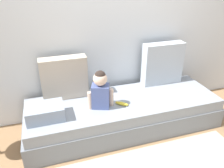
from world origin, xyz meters
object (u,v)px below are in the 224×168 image
Objects in this scene: toddler at (100,90)px; banana at (122,104)px; throw_pillow_right at (163,64)px; couch at (124,114)px; throw_pillow_left at (64,78)px; folded_blanket at (45,112)px.

banana is at bearing -10.10° from toddler.
couch is at bearing -155.68° from throw_pillow_right.
toddler is (0.36, -0.36, -0.04)m from throw_pillow_left.
folded_blanket is at bearing -173.91° from couch.
throw_pillow_right is at bearing 24.32° from couch.
toddler is 1.17× the size of folded_blanket.
banana is (0.25, -0.04, -0.21)m from toddler.
banana is (0.61, -0.41, -0.25)m from throw_pillow_left.
toddler reaches higher than banana.
throw_pillow_right is 1.69m from folded_blanket.
throw_pillow_right is 1.45× the size of folded_blanket.
throw_pillow_left is at bearing 56.05° from folded_blanket.
folded_blanket reaches higher than couch.
banana is at bearing -33.68° from throw_pillow_left.
couch is 0.88m from throw_pillow_left.
couch is 5.29× the size of toddler.
throw_pillow_right reaches higher than throw_pillow_left.
throw_pillow_right is at bearing 14.05° from folded_blanket.
throw_pillow_right is at bearing 20.11° from toddler.
throw_pillow_left is at bearing 180.00° from throw_pillow_right.
folded_blanket is (-1.63, -0.41, -0.21)m from throw_pillow_right.
throw_pillow_left reaches higher than couch.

